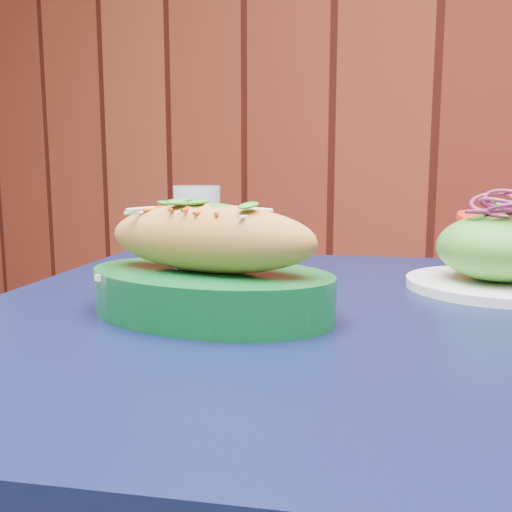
% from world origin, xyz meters
% --- Properties ---
extents(brick_wall, '(4.90, 0.04, 2.80)m').
position_xyz_m(brick_wall, '(0.00, 2.97, 1.40)').
color(brick_wall, '#54170F').
rests_on(brick_wall, ground).
extents(cafe_table, '(1.01, 1.01, 0.75)m').
position_xyz_m(cafe_table, '(0.18, 1.41, 0.66)').
color(cafe_table, black).
rests_on(cafe_table, ground).
extents(banh_mi_basket, '(0.29, 0.19, 0.13)m').
position_xyz_m(banh_mi_basket, '(0.09, 1.32, 0.80)').
color(banh_mi_basket, '#0B5723').
rests_on(banh_mi_basket, cafe_table).
extents(salad_plate, '(0.23, 0.23, 0.13)m').
position_xyz_m(salad_plate, '(0.35, 1.61, 0.80)').
color(salad_plate, white).
rests_on(salad_plate, cafe_table).
extents(water_glass, '(0.08, 0.08, 0.13)m').
position_xyz_m(water_glass, '(-0.13, 1.62, 0.81)').
color(water_glass, silver).
rests_on(water_glass, cafe_table).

